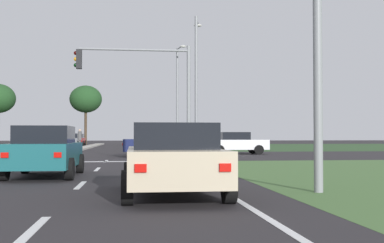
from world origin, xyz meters
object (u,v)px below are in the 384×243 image
object	(u,v)px
treeline_fourth	(86,99)
pedestrian_at_median	(80,137)
street_lamp_third	(178,92)
car_grey_second	(71,140)
car_navy_third	(161,143)
car_red_fourth	(77,140)
street_lamp_second	(196,78)
car_beige_seventh	(173,159)
traffic_signal_near_right	(147,80)
car_black_near	(56,141)
car_teal_fifth	(46,151)
car_white_sixth	(236,143)

from	to	relation	value
treeline_fourth	pedestrian_at_median	bearing A→B (deg)	-85.83
street_lamp_third	car_grey_second	bearing A→B (deg)	131.74
car_navy_third	pedestrian_at_median	xyz separation A→B (m)	(-6.31, 14.41, 0.37)
car_red_fourth	treeline_fourth	bearing A→B (deg)	-100.61
street_lamp_second	street_lamp_third	distance (m)	13.57
car_beige_seventh	street_lamp_third	bearing A→B (deg)	84.67
traffic_signal_near_right	street_lamp_second	size ratio (longest dim) A/B	0.64
car_black_near	street_lamp_second	xyz separation A→B (m)	(11.36, -15.69, 4.31)
car_navy_third	treeline_fourth	xyz separation A→B (m)	(-8.06, 38.43, 5.39)
car_beige_seventh	street_lamp_third	distance (m)	35.72
car_black_near	street_lamp_third	size ratio (longest dim) A/B	0.46
car_black_near	street_lamp_third	world-z (taller)	street_lamp_third
car_beige_seventh	treeline_fourth	world-z (taller)	treeline_fourth
street_lamp_third	pedestrian_at_median	distance (m)	9.78
car_teal_fifth	car_white_sixth	xyz separation A→B (m)	(9.69, 17.66, -0.02)
street_lamp_second	street_lamp_third	size ratio (longest dim) A/B	0.96
car_teal_fifth	pedestrian_at_median	xyz separation A→B (m)	(-1.95, 28.53, 0.38)
car_grey_second	traffic_signal_near_right	distance (m)	34.60
car_grey_second	street_lamp_third	bearing A→B (deg)	131.74
car_white_sixth	car_teal_fifth	bearing A→B (deg)	-28.75
car_navy_third	car_beige_seventh	distance (m)	19.37
car_black_near	traffic_signal_near_right	world-z (taller)	traffic_signal_near_right
car_navy_third	traffic_signal_near_right	bearing A→B (deg)	-11.33
street_lamp_third	car_red_fourth	bearing A→B (deg)	121.15
car_black_near	car_grey_second	size ratio (longest dim) A/B	0.99
car_black_near	treeline_fourth	distance (m)	21.10
car_navy_third	street_lamp_third	world-z (taller)	street_lamp_third
car_white_sixth	street_lamp_second	world-z (taller)	street_lamp_second
traffic_signal_near_right	treeline_fourth	xyz separation A→B (m)	(-7.05, 43.45, 2.14)
car_white_sixth	street_lamp_second	distance (m)	5.32
car_grey_second	car_teal_fifth	xyz separation A→B (m)	(4.45, -42.65, 0.01)
car_navy_third	street_lamp_second	distance (m)	5.46
car_grey_second	car_navy_third	size ratio (longest dim) A/B	0.95
pedestrian_at_median	car_grey_second	bearing A→B (deg)	92.70
traffic_signal_near_right	car_red_fourth	bearing A→B (deg)	101.14
car_white_sixth	car_beige_seventh	size ratio (longest dim) A/B	0.94
car_grey_second	pedestrian_at_median	distance (m)	14.35
street_lamp_third	treeline_fourth	bearing A→B (deg)	115.02
car_black_near	car_teal_fifth	xyz separation A→B (m)	(4.56, -32.18, 0.03)
car_grey_second	street_lamp_second	size ratio (longest dim) A/B	0.49
car_red_fourth	traffic_signal_near_right	size ratio (longest dim) A/B	0.77
car_navy_third	car_grey_second	bearing A→B (deg)	-162.85
street_lamp_second	pedestrian_at_median	size ratio (longest dim) A/B	5.33
car_grey_second	treeline_fourth	bearing A→B (deg)	-94.30
car_red_fourth	car_beige_seventh	xyz separation A→B (m)	(7.95, -53.86, -0.00)
car_black_near	pedestrian_at_median	distance (m)	4.50
car_red_fourth	street_lamp_second	world-z (taller)	street_lamp_second
car_black_near	car_teal_fifth	distance (m)	32.50
car_black_near	car_teal_fifth	bearing A→B (deg)	98.07
traffic_signal_near_right	street_lamp_third	size ratio (longest dim) A/B	0.61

